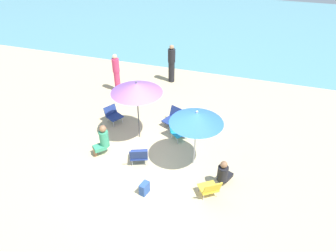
{
  "coord_description": "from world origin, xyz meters",
  "views": [
    {
      "loc": [
        2.5,
        -6.14,
        6.14
      ],
      "look_at": [
        0.12,
        1.18,
        0.7
      ],
      "focal_mm": 32.33,
      "sensor_mm": 36.0,
      "label": 1
    }
  ],
  "objects_px": {
    "beach_chair_a": "(139,155)",
    "beach_chair_d": "(113,114)",
    "beach_chair_e": "(173,117)",
    "umbrella_blue": "(197,118)",
    "umbrella_purple": "(137,88)",
    "person_d": "(172,64)",
    "beach_bag": "(144,188)",
    "person_b": "(103,140)",
    "beach_chair_b": "(210,188)",
    "beach_chair_c": "(177,129)",
    "person_c": "(116,73)",
    "person_a": "(224,173)"
  },
  "relations": [
    {
      "from": "beach_chair_c",
      "to": "person_c",
      "type": "distance_m",
      "value": 4.06
    },
    {
      "from": "beach_chair_c",
      "to": "person_a",
      "type": "height_order",
      "value": "person_a"
    },
    {
      "from": "beach_chair_a",
      "to": "beach_chair_c",
      "type": "height_order",
      "value": "beach_chair_a"
    },
    {
      "from": "beach_chair_a",
      "to": "beach_chair_e",
      "type": "bearing_deg",
      "value": -29.87
    },
    {
      "from": "beach_chair_c",
      "to": "person_c",
      "type": "xyz_separation_m",
      "value": [
        -3.29,
        2.33,
        0.48
      ]
    },
    {
      "from": "umbrella_purple",
      "to": "beach_bag",
      "type": "relative_size",
      "value": 5.82
    },
    {
      "from": "beach_chair_a",
      "to": "beach_chair_d",
      "type": "relative_size",
      "value": 1.03
    },
    {
      "from": "beach_chair_c",
      "to": "person_b",
      "type": "bearing_deg",
      "value": -105.19
    },
    {
      "from": "beach_chair_d",
      "to": "beach_chair_e",
      "type": "relative_size",
      "value": 0.98
    },
    {
      "from": "beach_bag",
      "to": "person_b",
      "type": "bearing_deg",
      "value": 147.25
    },
    {
      "from": "umbrella_purple",
      "to": "beach_chair_e",
      "type": "xyz_separation_m",
      "value": [
        0.83,
        1.05,
        -1.55
      ]
    },
    {
      "from": "beach_chair_e",
      "to": "person_a",
      "type": "relative_size",
      "value": 0.86
    },
    {
      "from": "beach_chair_c",
      "to": "beach_chair_e",
      "type": "relative_size",
      "value": 0.96
    },
    {
      "from": "umbrella_purple",
      "to": "beach_chair_a",
      "type": "distance_m",
      "value": 2.02
    },
    {
      "from": "umbrella_blue",
      "to": "person_b",
      "type": "relative_size",
      "value": 1.84
    },
    {
      "from": "umbrella_purple",
      "to": "beach_chair_b",
      "type": "height_order",
      "value": "umbrella_purple"
    },
    {
      "from": "beach_chair_b",
      "to": "beach_chair_e",
      "type": "bearing_deg",
      "value": -1.56
    },
    {
      "from": "person_c",
      "to": "person_d",
      "type": "distance_m",
      "value": 2.41
    },
    {
      "from": "umbrella_purple",
      "to": "beach_chair_d",
      "type": "height_order",
      "value": "umbrella_purple"
    },
    {
      "from": "beach_chair_e",
      "to": "beach_chair_a",
      "type": "bearing_deg",
      "value": 14.86
    },
    {
      "from": "person_a",
      "to": "beach_chair_e",
      "type": "bearing_deg",
      "value": 67.06
    },
    {
      "from": "person_a",
      "to": "beach_chair_c",
      "type": "bearing_deg",
      "value": 71.58
    },
    {
      "from": "beach_chair_d",
      "to": "beach_bag",
      "type": "relative_size",
      "value": 2.01
    },
    {
      "from": "person_b",
      "to": "beach_chair_b",
      "type": "bearing_deg",
      "value": 120.52
    },
    {
      "from": "beach_chair_b",
      "to": "person_a",
      "type": "height_order",
      "value": "person_a"
    },
    {
      "from": "beach_chair_c",
      "to": "beach_bag",
      "type": "relative_size",
      "value": 1.98
    },
    {
      "from": "umbrella_purple",
      "to": "person_c",
      "type": "relative_size",
      "value": 1.28
    },
    {
      "from": "umbrella_blue",
      "to": "beach_chair_a",
      "type": "bearing_deg",
      "value": -160.68
    },
    {
      "from": "umbrella_blue",
      "to": "person_d",
      "type": "bearing_deg",
      "value": 114.54
    },
    {
      "from": "umbrella_purple",
      "to": "umbrella_blue",
      "type": "height_order",
      "value": "umbrella_purple"
    },
    {
      "from": "beach_chair_a",
      "to": "person_a",
      "type": "bearing_deg",
      "value": -112.98
    },
    {
      "from": "beach_chair_b",
      "to": "person_a",
      "type": "bearing_deg",
      "value": -57.81
    },
    {
      "from": "umbrella_blue",
      "to": "person_d",
      "type": "relative_size",
      "value": 1.11
    },
    {
      "from": "person_a",
      "to": "person_d",
      "type": "relative_size",
      "value": 0.51
    },
    {
      "from": "beach_chair_e",
      "to": "umbrella_purple",
      "type": "bearing_deg",
      "value": -15.27
    },
    {
      "from": "person_d",
      "to": "beach_bag",
      "type": "xyz_separation_m",
      "value": [
        1.29,
        -6.49,
        -0.66
      ]
    },
    {
      "from": "beach_chair_a",
      "to": "person_b",
      "type": "bearing_deg",
      "value": 61.88
    },
    {
      "from": "beach_chair_c",
      "to": "umbrella_blue",
      "type": "bearing_deg",
      "value": -14.63
    },
    {
      "from": "beach_chair_e",
      "to": "person_c",
      "type": "xyz_separation_m",
      "value": [
        -2.91,
        1.64,
        0.53
      ]
    },
    {
      "from": "person_c",
      "to": "beach_bag",
      "type": "bearing_deg",
      "value": 103.87
    },
    {
      "from": "person_b",
      "to": "person_d",
      "type": "bearing_deg",
      "value": -142.67
    },
    {
      "from": "beach_chair_c",
      "to": "beach_chair_d",
      "type": "height_order",
      "value": "beach_chair_c"
    },
    {
      "from": "beach_chair_d",
      "to": "person_a",
      "type": "xyz_separation_m",
      "value": [
        4.23,
        -1.84,
        0.09
      ]
    },
    {
      "from": "person_a",
      "to": "beach_chair_b",
      "type": "bearing_deg",
      "value": -178.59
    },
    {
      "from": "beach_chair_c",
      "to": "beach_chair_e",
      "type": "height_order",
      "value": "beach_chair_c"
    },
    {
      "from": "beach_bag",
      "to": "beach_chair_d",
      "type": "bearing_deg",
      "value": 129.36
    },
    {
      "from": "beach_chair_a",
      "to": "person_d",
      "type": "distance_m",
      "value": 5.53
    },
    {
      "from": "umbrella_purple",
      "to": "beach_chair_b",
      "type": "distance_m",
      "value": 3.65
    },
    {
      "from": "umbrella_purple",
      "to": "beach_bag",
      "type": "distance_m",
      "value": 3.02
    },
    {
      "from": "umbrella_purple",
      "to": "umbrella_blue",
      "type": "xyz_separation_m",
      "value": [
        2.04,
        -0.71,
        -0.21
      ]
    }
  ]
}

